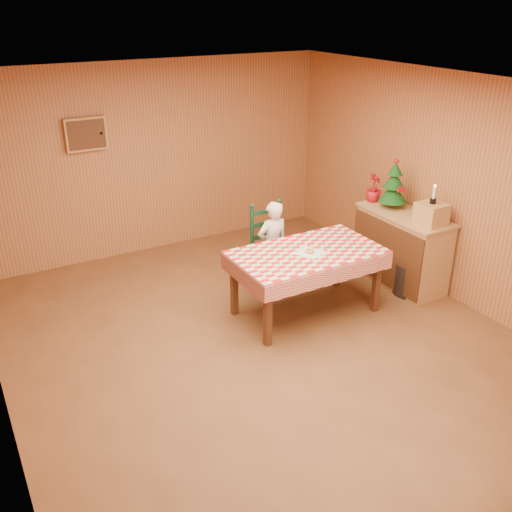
{
  "coord_description": "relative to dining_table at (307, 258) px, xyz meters",
  "views": [
    {
      "loc": [
        -2.58,
        -4.32,
        3.34
      ],
      "look_at": [
        0.0,
        0.2,
        0.95
      ],
      "focal_mm": 40.0,
      "sensor_mm": 36.0,
      "label": 1
    }
  ],
  "objects": [
    {
      "name": "ground",
      "position": [
        -0.75,
        -0.37,
        -0.69
      ],
      "size": [
        6.0,
        6.0,
        0.0
      ],
      "primitive_type": "plane",
      "color": "brown",
      "rests_on": "ground"
    },
    {
      "name": "cabin_walls",
      "position": [
        -0.75,
        0.16,
        1.14
      ],
      "size": [
        5.1,
        6.05,
        2.65
      ],
      "color": "#A96C3D",
      "rests_on": "ground"
    },
    {
      "name": "dining_table",
      "position": [
        0.0,
        0.0,
        0.0
      ],
      "size": [
        1.66,
        0.96,
        0.77
      ],
      "color": "#532D16",
      "rests_on": "ground"
    },
    {
      "name": "ladder_chair",
      "position": [
        0.0,
        0.79,
        -0.18
      ],
      "size": [
        0.44,
        0.4,
        1.08
      ],
      "color": "black",
      "rests_on": "ground"
    },
    {
      "name": "seated_child",
      "position": [
        -0.0,
        0.73,
        -0.13
      ],
      "size": [
        0.41,
        0.27,
        1.12
      ],
      "primitive_type": "imported",
      "rotation": [
        0.0,
        0.0,
        3.14
      ],
      "color": "white",
      "rests_on": "ground"
    },
    {
      "name": "napkin",
      "position": [
        -0.0,
        -0.05,
        0.08
      ],
      "size": [
        0.34,
        0.34,
        0.0
      ],
      "primitive_type": "cube",
      "rotation": [
        0.0,
        0.0,
        0.43
      ],
      "color": "white",
      "rests_on": "dining_table"
    },
    {
      "name": "donut",
      "position": [
        -0.0,
        -0.05,
        0.1
      ],
      "size": [
        0.13,
        0.13,
        0.04
      ],
      "primitive_type": "torus",
      "rotation": [
        0.0,
        0.0,
        -0.3
      ],
      "color": "#D1914B",
      "rests_on": "napkin"
    },
    {
      "name": "shelf_unit",
      "position": [
        1.45,
        0.04,
        -0.22
      ],
      "size": [
        0.54,
        1.24,
        0.93
      ],
      "color": "tan",
      "rests_on": "ground"
    },
    {
      "name": "crate",
      "position": [
        1.46,
        -0.36,
        0.37
      ],
      "size": [
        0.32,
        0.32,
        0.25
      ],
      "primitive_type": "cube",
      "rotation": [
        0.0,
        0.0,
        0.05
      ],
      "color": "tan",
      "rests_on": "shelf_unit"
    },
    {
      "name": "christmas_tree",
      "position": [
        1.46,
        0.29,
        0.52
      ],
      "size": [
        0.34,
        0.34,
        0.62
      ],
      "color": "#532D16",
      "rests_on": "shelf_unit"
    },
    {
      "name": "flower_arrangement",
      "position": [
        1.41,
        0.59,
        0.42
      ],
      "size": [
        0.26,
        0.26,
        0.36
      ],
      "primitive_type": "imported",
      "rotation": [
        0.0,
        0.0,
        0.41
      ],
      "color": "#A30F16",
      "rests_on": "shelf_unit"
    },
    {
      "name": "candle_set",
      "position": [
        1.46,
        -0.36,
        0.56
      ],
      "size": [
        0.07,
        0.07,
        0.22
      ],
      "color": "black",
      "rests_on": "crate"
    },
    {
      "name": "storage_bin",
      "position": [
        1.38,
        -0.25,
        -0.49
      ],
      "size": [
        0.52,
        0.52,
        0.4
      ],
      "primitive_type": "cylinder",
      "rotation": [
        0.0,
        0.0,
        0.38
      ],
      "color": "black",
      "rests_on": "ground"
    }
  ]
}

